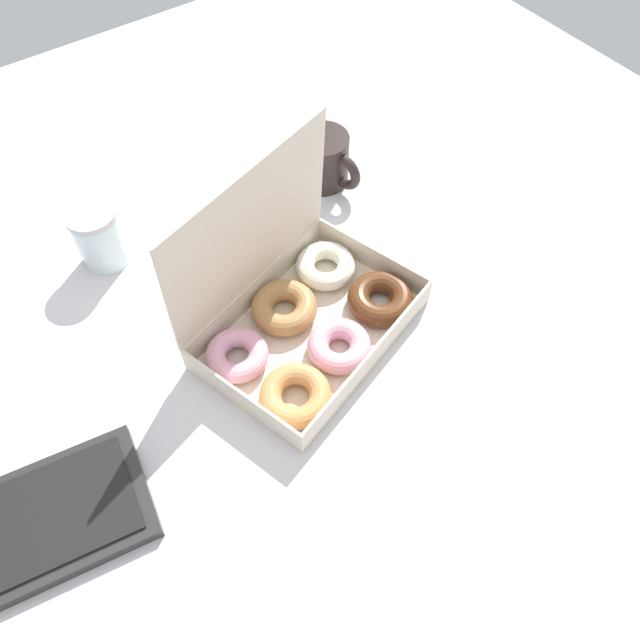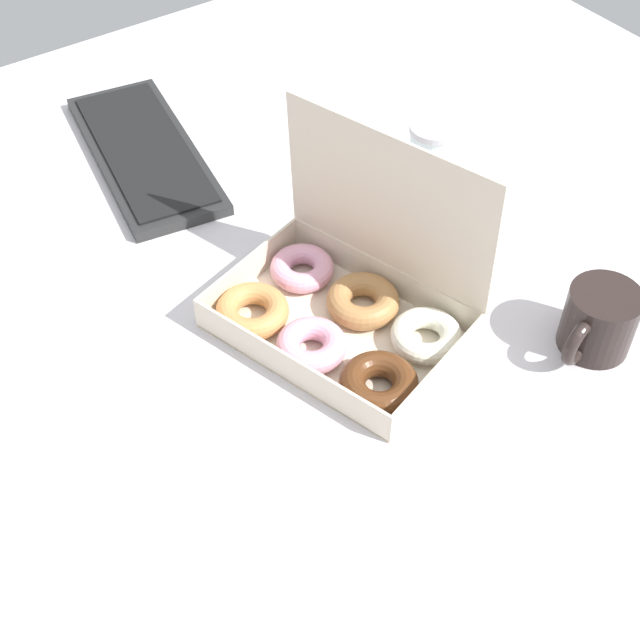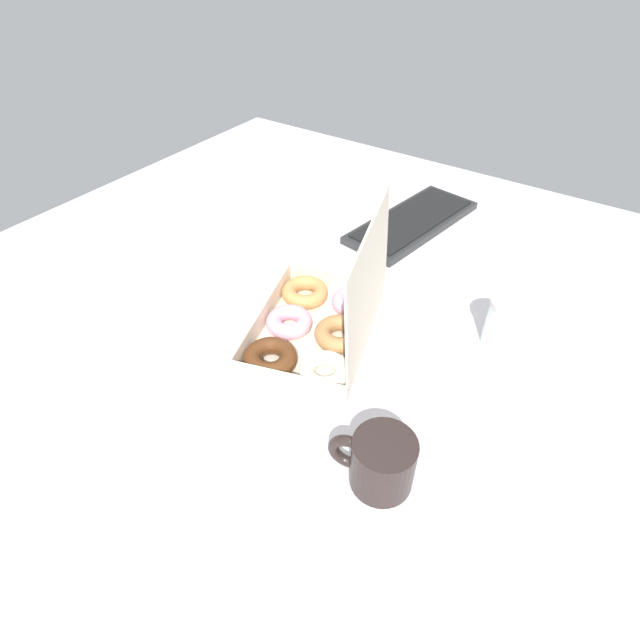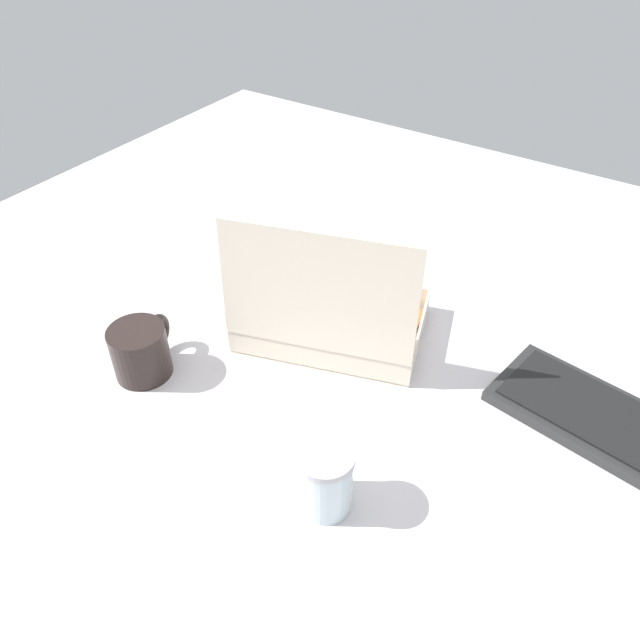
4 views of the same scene
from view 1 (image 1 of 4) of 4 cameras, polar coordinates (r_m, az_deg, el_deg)
name	(u,v)px [view 1 (image 1 of 4)]	position (r cm, az deg, el deg)	size (l,w,h in cm)	color
ground_plane	(311,324)	(93.40, -0.83, -0.40)	(180.00, 180.00, 2.00)	silver
donut_box	(307,317)	(88.96, -1.15, 0.32)	(35.93, 29.45, 25.89)	beige
coffee_mug	(324,159)	(109.75, 0.35, 14.47)	(9.24, 12.87, 8.91)	black
glass_jar	(99,237)	(101.96, -19.54, 7.21)	(7.61, 7.61, 10.17)	silver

